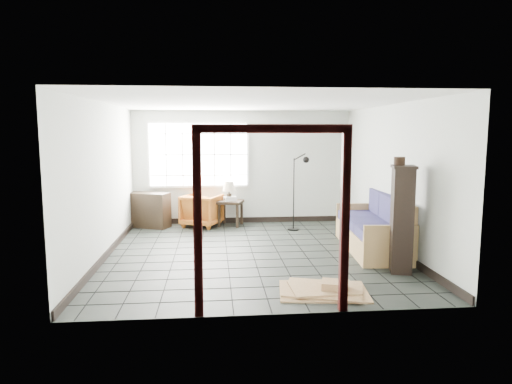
{
  "coord_description": "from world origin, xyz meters",
  "views": [
    {
      "loc": [
        -0.66,
        -7.79,
        2.11
      ],
      "look_at": [
        0.09,
        0.3,
        1.04
      ],
      "focal_mm": 32.0,
      "sensor_mm": 36.0,
      "label": 1
    }
  ],
  "objects": [
    {
      "name": "console_shelf",
      "position": [
        -2.15,
        2.4,
        0.39
      ],
      "size": [
        1.07,
        0.75,
        0.78
      ],
      "rotation": [
        0.0,
        0.0,
        -0.41
      ],
      "color": "black",
      "rests_on": "ground"
    },
    {
      "name": "ground",
      "position": [
        0.0,
        0.0,
        0.0
      ],
      "size": [
        5.5,
        5.5,
        0.0
      ],
      "primitive_type": "plane",
      "color": "black",
      "rests_on": "ground"
    },
    {
      "name": "futon_sofa",
      "position": [
        2.22,
        -0.01,
        0.36
      ],
      "size": [
        1.02,
        2.31,
        1.0
      ],
      "rotation": [
        0.0,
        0.0,
        -0.08
      ],
      "color": "olive",
      "rests_on": "ground"
    },
    {
      "name": "side_table",
      "position": [
        -0.29,
        2.4,
        0.47
      ],
      "size": [
        0.65,
        0.65,
        0.58
      ],
      "rotation": [
        0.0,
        0.0,
        -0.3
      ],
      "color": "black",
      "rests_on": "ground"
    },
    {
      "name": "projector",
      "position": [
        -0.3,
        2.37,
        0.62
      ],
      "size": [
        0.31,
        0.27,
        0.09
      ],
      "rotation": [
        0.0,
        0.0,
        0.24
      ],
      "color": "silver",
      "rests_on": "side_table"
    },
    {
      "name": "doorway_trim",
      "position": [
        0.0,
        -2.7,
        1.38
      ],
      "size": [
        1.8,
        0.08,
        2.2
      ],
      "color": "#350C0C",
      "rests_on": "ground"
    },
    {
      "name": "armchair",
      "position": [
        -0.94,
        2.4,
        0.4
      ],
      "size": [
        1.0,
        0.97,
        0.8
      ],
      "primitive_type": "imported",
      "rotation": [
        0.0,
        0.0,
        2.74
      ],
      "color": "#8D3714",
      "rests_on": "ground"
    },
    {
      "name": "floor_lamp",
      "position": [
        1.17,
        1.79,
        0.89
      ],
      "size": [
        0.5,
        0.32,
        1.66
      ],
      "rotation": [
        0.0,
        0.0,
        0.29
      ],
      "color": "black",
      "rests_on": "ground"
    },
    {
      "name": "table_lamp",
      "position": [
        -0.32,
        2.41,
        0.88
      ],
      "size": [
        0.32,
        0.32,
        0.44
      ],
      "rotation": [
        0.0,
        0.0,
        0.12
      ],
      "color": "black",
      "rests_on": "side_table"
    },
    {
      "name": "window_panel",
      "position": [
        -1.0,
        2.7,
        1.6
      ],
      "size": [
        2.32,
        0.08,
        1.52
      ],
      "color": "silver",
      "rests_on": "ground"
    },
    {
      "name": "room_shell",
      "position": [
        0.0,
        0.03,
        1.68
      ],
      "size": [
        5.02,
        5.52,
        2.61
      ],
      "color": "beige",
      "rests_on": "ground"
    },
    {
      "name": "pot",
      "position": [
        2.1,
        -1.22,
        1.68
      ],
      "size": [
        0.22,
        0.22,
        0.12
      ],
      "rotation": [
        0.0,
        0.0,
        -0.41
      ],
      "color": "black",
      "rests_on": "tall_shelf"
    },
    {
      "name": "cardboard_pile",
      "position": [
        0.79,
        -2.08,
        0.04
      ],
      "size": [
        1.25,
        1.03,
        0.17
      ],
      "rotation": [
        0.0,
        0.0,
        -0.18
      ],
      "color": "olive",
      "rests_on": "ground"
    },
    {
      "name": "tall_shelf",
      "position": [
        2.15,
        -1.28,
        0.82
      ],
      "size": [
        0.44,
        0.51,
        1.62
      ],
      "rotation": [
        0.0,
        0.0,
        -0.26
      ],
      "color": "black",
      "rests_on": "ground"
    },
    {
      "name": "open_box",
      "position": [
        2.15,
        -0.46,
        0.15
      ],
      "size": [
        0.82,
        0.56,
        0.42
      ],
      "rotation": [
        0.0,
        0.0,
        -0.29
      ],
      "color": "olive",
      "rests_on": "ground"
    }
  ]
}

